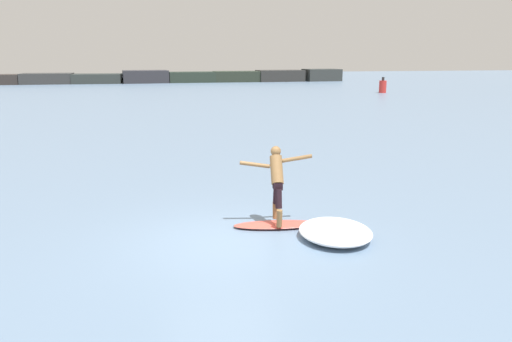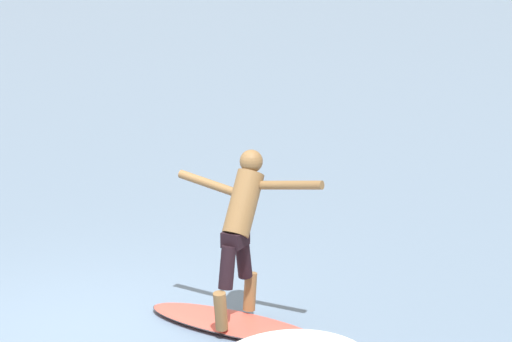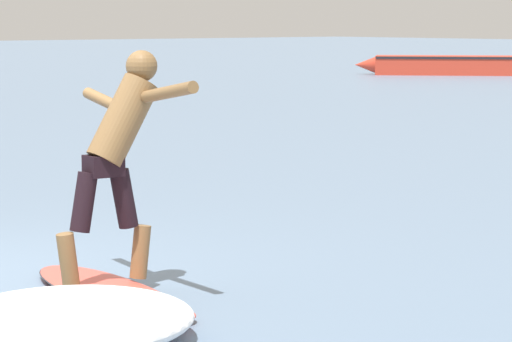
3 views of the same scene
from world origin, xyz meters
TOP-DOWN VIEW (x-y plane):
  - ground_plane at (0.00, 0.00)m, footprint 200.00×200.00m
  - rock_jetty_breakwater at (1.92, 62.00)m, footprint 50.83×4.55m
  - surfboard at (1.36, 0.66)m, footprint 2.22×0.84m
  - surfer at (1.34, 0.80)m, footprint 1.68×0.86m
  - channel_marker_buoy at (22.03, 38.05)m, footprint 0.74×0.74m
  - wave_foam_at_tail at (2.36, -0.33)m, footprint 1.59×1.80m

SIDE VIEW (x-z plane):
  - ground_plane at x=0.00m, z-range 0.00..0.00m
  - surfboard at x=1.36m, z-range -0.07..0.17m
  - wave_foam_at_tail at x=2.36m, z-range 0.00..0.32m
  - channel_marker_buoy at x=22.03m, z-range -0.15..1.45m
  - rock_jetty_breakwater at x=1.92m, z-range -0.11..1.61m
  - surfer at x=1.34m, z-range 0.27..2.00m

